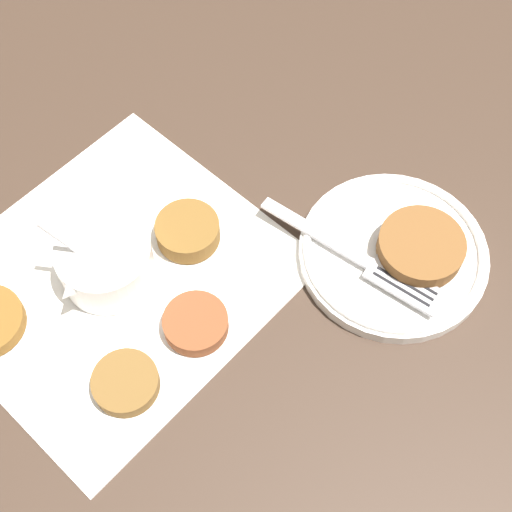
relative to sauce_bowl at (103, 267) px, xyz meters
The scene contains 9 objects.
ground_plane 0.04m from the sauce_bowl, 99.04° to the left, with size 4.00×4.00×0.00m, color #38281E.
napkin 0.03m from the sauce_bowl, 150.34° to the left, with size 0.34×0.32×0.00m.
sauce_bowl is the anchor object (origin of this frame).
fritter_0 0.11m from the sauce_bowl, 47.89° to the left, with size 0.06×0.06×0.02m.
fritter_1 0.09m from the sauce_bowl, 154.05° to the left, with size 0.06×0.06×0.02m.
fritter_3 0.10m from the sauce_bowl, 91.84° to the left, with size 0.06×0.06×0.02m.
serving_plate 0.28m from the sauce_bowl, 128.18° to the left, with size 0.18×0.18×0.02m.
fritter_on_plate 0.30m from the sauce_bowl, 126.91° to the left, with size 0.08×0.08×0.02m.
fork 0.25m from the sauce_bowl, 124.47° to the left, with size 0.03×0.20×0.00m.
Camera 1 is at (0.19, 0.27, 0.61)m, focal length 50.00 mm.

